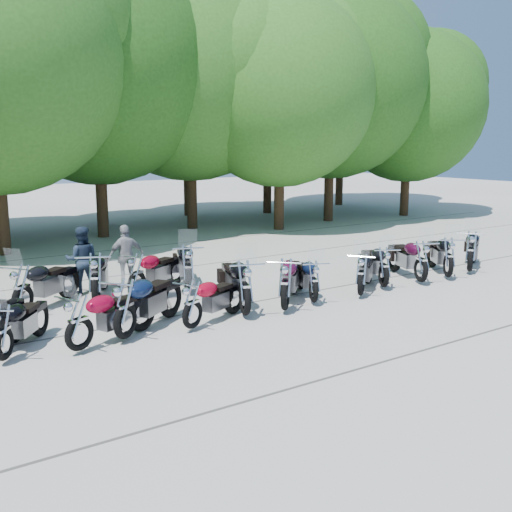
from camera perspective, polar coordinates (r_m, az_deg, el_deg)
ground at (r=13.03m, az=3.74°, el=-5.78°), size 90.00×90.00×0.00m
tree_4 at (r=24.53m, az=-15.07°, el=17.29°), size 9.13×9.13×11.20m
tree_5 at (r=26.28m, az=-6.36°, el=16.99°), size 9.04×9.04×11.10m
tree_6 at (r=25.76m, az=2.28°, el=15.47°), size 8.00×8.00×9.82m
tree_7 at (r=28.84m, az=7.17°, el=16.05°), size 8.79×8.79×10.79m
tree_8 at (r=31.62m, az=14.34°, el=13.67°), size 7.53×7.53×9.25m
tree_12 at (r=28.03m, az=-14.84°, el=14.57°), size 7.88×7.88×9.67m
tree_13 at (r=30.95m, az=-6.68°, el=15.04°), size 8.31×8.31×10.20m
tree_14 at (r=31.85m, az=1.11°, el=14.61°), size 8.02×8.02×9.84m
tree_15 at (r=36.38m, az=8.18°, el=15.92°), size 9.67×9.67×11.86m
motorcycle_1 at (r=11.06m, az=-22.97°, el=-6.58°), size 1.73×1.99×1.15m
motorcycle_2 at (r=11.07m, az=-16.54°, el=-5.93°), size 2.26×1.44×1.23m
motorcycle_3 at (r=11.49m, az=-12.41°, el=-4.75°), size 2.41×2.00×1.37m
motorcycle_4 at (r=11.94m, az=-6.10°, el=-4.49°), size 2.12×1.40×1.16m
motorcycle_5 at (r=12.72m, az=-1.07°, el=-2.88°), size 1.58×2.60×1.41m
motorcycle_6 at (r=13.13m, az=2.82°, el=-2.55°), size 2.22×2.26×1.37m
motorcycle_7 at (r=13.85m, az=5.52°, el=-2.31°), size 1.49×2.14×1.17m
motorcycle_8 at (r=14.63m, az=10.02°, el=-1.61°), size 2.10×1.87×1.22m
motorcycle_9 at (r=15.54m, az=12.11°, el=-0.93°), size 1.64×2.24×1.24m
motorcycle_10 at (r=16.34m, az=15.49°, el=-0.38°), size 1.56×2.42×1.32m
motorcycle_11 at (r=17.13m, az=17.89°, el=-0.01°), size 1.94×2.30×1.32m
motorcycle_12 at (r=18.09m, az=19.80°, el=0.54°), size 2.46×1.97×1.39m
motorcycle_14 at (r=13.76m, az=-21.41°, el=-2.83°), size 2.23×1.97×1.30m
motorcycle_15 at (r=13.92m, az=-15.06°, el=-2.01°), size 1.79×2.63×1.44m
motorcycle_16 at (r=14.58m, az=-11.31°, el=-1.66°), size 2.26×1.63×1.25m
motorcycle_17 at (r=14.82m, az=-6.52°, el=-1.01°), size 1.67×2.57×1.40m
rider_1 at (r=15.45m, az=-16.26°, el=-0.36°), size 0.99×0.88×1.68m
rider_2 at (r=15.79m, az=-12.25°, el=-0.01°), size 0.96×0.41×1.64m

